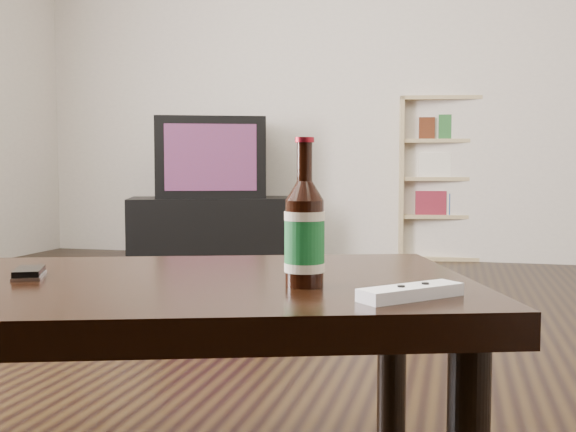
% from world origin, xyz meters
% --- Properties ---
extents(floor, '(5.00, 6.00, 0.01)m').
position_xyz_m(floor, '(0.00, 0.00, -0.01)').
color(floor, black).
rests_on(floor, ground).
extents(wall_back, '(5.00, 0.02, 2.70)m').
position_xyz_m(wall_back, '(0.00, 3.01, 1.35)').
color(wall_back, beige).
rests_on(wall_back, ground).
extents(tv_stand, '(1.23, 0.92, 0.44)m').
position_xyz_m(tv_stand, '(-1.04, 2.59, 0.22)').
color(tv_stand, black).
rests_on(tv_stand, floor).
extents(tv, '(0.85, 0.69, 0.55)m').
position_xyz_m(tv, '(-1.04, 2.59, 0.72)').
color(tv, black).
rests_on(tv, tv_stand).
extents(bookshelf, '(0.66, 0.38, 1.14)m').
position_xyz_m(bookshelf, '(0.50, 3.12, 0.60)').
color(bookshelf, '#9E865F').
rests_on(bookshelf, floor).
extents(coffee_table, '(1.31, 1.01, 0.43)m').
position_xyz_m(coffee_table, '(0.09, -0.65, 0.38)').
color(coffee_table, black).
rests_on(coffee_table, floor).
extents(beer_bottle, '(0.09, 0.09, 0.26)m').
position_xyz_m(beer_bottle, '(0.36, -0.65, 0.53)').
color(beer_bottle, black).
rests_on(beer_bottle, coffee_table).
extents(phone, '(0.09, 0.11, 0.02)m').
position_xyz_m(phone, '(-0.17, -0.69, 0.44)').
color(phone, '#B1B0B3').
rests_on(phone, coffee_table).
extents(remote, '(0.17, 0.17, 0.02)m').
position_xyz_m(remote, '(0.55, -0.72, 0.44)').
color(remote, silver).
rests_on(remote, coffee_table).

